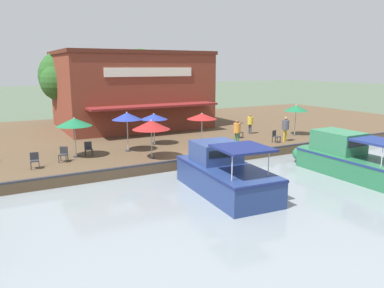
{
  "coord_description": "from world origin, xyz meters",
  "views": [
    {
      "loc": [
        18.57,
        -11.28,
        5.94
      ],
      "look_at": [
        -1.0,
        -0.51,
        1.3
      ],
      "focal_mm": 35.0,
      "sensor_mm": 36.0,
      "label": 1
    }
  ],
  "objects": [
    {
      "name": "patio_umbrella_near_quay_edge",
      "position": [
        -3.14,
        9.98,
        2.73
      ],
      "size": [
        1.86,
        1.86,
        2.41
      ],
      "color": "#B7B7B7",
      "rests_on": "quay_deck"
    },
    {
      "name": "patio_umbrella_by_entrance",
      "position": [
        -1.48,
        -2.97,
        2.6
      ],
      "size": [
        2.22,
        2.22,
        2.3
      ],
      "color": "#B7B7B7",
      "rests_on": "quay_deck"
    },
    {
      "name": "quay_edge_fender",
      "position": [
        -0.1,
        0.0,
        0.65
      ],
      "size": [
        0.2,
        50.4,
        0.1
      ],
      "primitive_type": "cube",
      "color": "#2D2D33",
      "rests_on": "quay_deck"
    },
    {
      "name": "cafe_chair_far_corner_seat",
      "position": [
        -1.6,
        6.65,
        1.08
      ],
      "size": [
        0.54,
        0.54,
        0.85
      ],
      "color": "#2D2D33",
      "rests_on": "quay_deck"
    },
    {
      "name": "person_mid_patio",
      "position": [
        -2.29,
        3.75,
        1.7
      ],
      "size": [
        0.49,
        0.49,
        1.74
      ],
      "color": "#337547",
      "rests_on": "quay_deck"
    },
    {
      "name": "cafe_chair_facing_river",
      "position": [
        -2.4,
        -9.32,
        1.08
      ],
      "size": [
        0.48,
        0.48,
        0.85
      ],
      "color": "#2D2D33",
      "rests_on": "quay_deck"
    },
    {
      "name": "motorboat_fourth_along",
      "position": [
        3.84,
        -1.69,
        0.92
      ],
      "size": [
        7.08,
        3.03,
        2.48
      ],
      "color": "navy",
      "rests_on": "river_water"
    },
    {
      "name": "waterfront_restaurant",
      "position": [
        -13.93,
        0.3,
        3.92
      ],
      "size": [
        11.0,
        12.57,
        6.63
      ],
      "color": "brown",
      "rests_on": "quay_deck"
    },
    {
      "name": "cafe_chair_mid_patio",
      "position": [
        -3.15,
        -7.71,
        1.08
      ],
      "size": [
        0.59,
        0.59,
        0.85
      ],
      "color": "#2D2D33",
      "rests_on": "quay_deck"
    },
    {
      "name": "tree_behind_restaurant",
      "position": [
        -17.34,
        -4.84,
        4.95
      ],
      "size": [
        5.05,
        4.81,
        6.89
      ],
      "color": "brown",
      "rests_on": "quay_deck"
    },
    {
      "name": "patio_umbrella_mid_patio_left",
      "position": [
        -3.97,
        -3.57,
        2.86
      ],
      "size": [
        1.89,
        1.89,
        2.53
      ],
      "color": "#B7B7B7",
      "rests_on": "quay_deck"
    },
    {
      "name": "patio_umbrella_back_row",
      "position": [
        -2.21,
        0.89,
        2.77
      ],
      "size": [
        1.95,
        1.95,
        2.4
      ],
      "color": "#B7B7B7",
      "rests_on": "quay_deck"
    },
    {
      "name": "cafe_chair_under_first_umbrella",
      "position": [
        -4.32,
        5.36,
        1.08
      ],
      "size": [
        0.54,
        0.54,
        0.85
      ],
      "color": "#2D2D33",
      "rests_on": "quay_deck"
    },
    {
      "name": "person_at_quay_edge",
      "position": [
        -5.3,
        7.21,
        1.58
      ],
      "size": [
        0.45,
        0.45,
        1.59
      ],
      "color": "#4C4C56",
      "rests_on": "quay_deck"
    },
    {
      "name": "tree_upstream_bank",
      "position": [
        -19.26,
        3.21,
        5.52
      ],
      "size": [
        4.52,
        4.31,
        7.19
      ],
      "color": "brown",
      "rests_on": "quay_deck"
    },
    {
      "name": "patio_umbrella_far_corner",
      "position": [
        -3.96,
        -6.84,
        2.72
      ],
      "size": [
        2.07,
        2.07,
        2.4
      ],
      "color": "#B7B7B7",
      "rests_on": "quay_deck"
    },
    {
      "name": "patio_umbrella_mid_patio_right",
      "position": [
        -5.11,
        -1.26,
        2.55
      ],
      "size": [
        1.89,
        1.89,
        2.18
      ],
      "color": "#B7B7B7",
      "rests_on": "quay_deck"
    },
    {
      "name": "cafe_chair_beside_entrance",
      "position": [
        -3.92,
        -6.1,
        1.08
      ],
      "size": [
        0.49,
        0.49,
        0.85
      ],
      "color": "#2D2D33",
      "rests_on": "quay_deck"
    },
    {
      "name": "motorboat_outer_channel",
      "position": [
        4.84,
        5.84,
        0.93
      ],
      "size": [
        7.34,
        2.34,
        2.32
      ],
      "color": "#287047",
      "rests_on": "river_water"
    },
    {
      "name": "person_near_entrance",
      "position": [
        -1.55,
        7.5,
        1.74
      ],
      "size": [
        0.51,
        0.51,
        1.8
      ],
      "color": "gold",
      "rests_on": "quay_deck"
    },
    {
      "name": "quay_deck",
      "position": [
        -11.0,
        0.0,
        0.3
      ],
      "size": [
        22.0,
        56.0,
        0.6
      ],
      "primitive_type": "cube",
      "color": "brown",
      "rests_on": "ground"
    },
    {
      "name": "ground_plane",
      "position": [
        0.0,
        0.0,
        0.0
      ],
      "size": [
        220.0,
        220.0,
        0.0
      ],
      "primitive_type": "plane",
      "color": "#4C5B47"
    }
  ]
}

